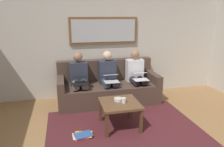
% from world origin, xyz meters
% --- Properties ---
extents(wall_rear, '(6.00, 0.12, 2.60)m').
position_xyz_m(wall_rear, '(0.00, -2.60, 1.30)').
color(wall_rear, beige).
rests_on(wall_rear, ground_plane).
extents(area_rug, '(2.60, 1.80, 0.01)m').
position_xyz_m(area_rug, '(0.00, -0.85, 0.00)').
color(area_rug, '#4C1E23').
rests_on(area_rug, ground_plane).
extents(couch, '(2.20, 0.90, 0.90)m').
position_xyz_m(couch, '(0.00, -2.12, 0.31)').
color(couch, '#4C382D').
rests_on(couch, ground_plane).
extents(framed_mirror, '(1.57, 0.05, 0.61)m').
position_xyz_m(framed_mirror, '(0.00, -2.51, 1.55)').
color(framed_mirror, brown).
extents(coffee_table, '(0.65, 0.65, 0.46)m').
position_xyz_m(coffee_table, '(0.05, -0.90, 0.39)').
color(coffee_table, brown).
rests_on(coffee_table, ground_plane).
extents(cup, '(0.07, 0.07, 0.09)m').
position_xyz_m(cup, '(-0.01, -0.86, 0.50)').
color(cup, silver).
rests_on(cup, coffee_table).
extents(bowl, '(0.15, 0.15, 0.05)m').
position_xyz_m(bowl, '(0.06, -0.97, 0.48)').
color(bowl, beige).
rests_on(bowl, coffee_table).
extents(person_left, '(0.38, 0.58, 1.14)m').
position_xyz_m(person_left, '(-0.64, -2.05, 0.61)').
color(person_left, silver).
rests_on(person_left, couch).
extents(laptop_white, '(0.31, 0.35, 0.15)m').
position_xyz_m(laptop_white, '(-0.64, -1.80, 0.63)').
color(laptop_white, white).
extents(person_middle, '(0.38, 0.58, 1.14)m').
position_xyz_m(person_middle, '(0.00, -2.05, 0.61)').
color(person_middle, '#2D3342').
rests_on(person_middle, couch).
extents(laptop_silver, '(0.30, 0.35, 0.15)m').
position_xyz_m(laptop_silver, '(0.00, -1.81, 0.63)').
color(laptop_silver, silver).
extents(person_right, '(0.38, 0.58, 1.14)m').
position_xyz_m(person_right, '(0.64, -2.05, 0.61)').
color(person_right, '#2D3342').
rests_on(person_right, couch).
extents(laptop_black, '(0.32, 0.34, 0.14)m').
position_xyz_m(laptop_black, '(0.64, -1.80, 0.63)').
color(laptop_black, black).
extents(magazine_stack, '(0.34, 0.28, 0.04)m').
position_xyz_m(magazine_stack, '(0.72, -0.72, 0.03)').
color(magazine_stack, red).
rests_on(magazine_stack, ground_plane).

